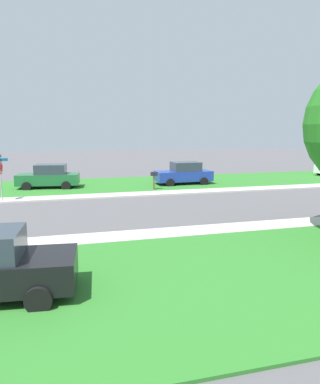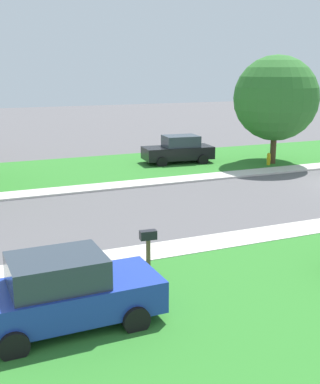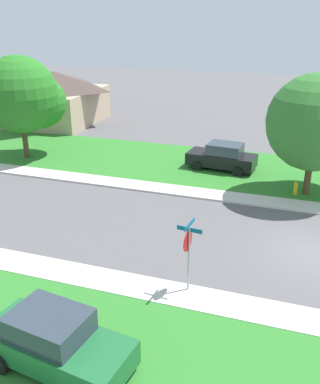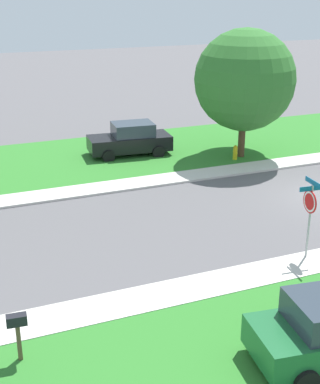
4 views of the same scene
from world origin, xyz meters
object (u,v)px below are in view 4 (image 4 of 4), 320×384
(tree_sidewalk_far, at_px, (245,82))
(mailbox, at_px, (17,326))
(stop_sign_far_corner, at_px, (310,206))
(car_black_across_road, at_px, (130,139))
(fire_hydrant, at_px, (235,153))

(tree_sidewalk_far, bearing_deg, mailbox, 133.38)
(stop_sign_far_corner, distance_m, tree_sidewalk_far, 11.97)
(stop_sign_far_corner, bearing_deg, car_black_across_road, 5.79)
(car_black_across_road, bearing_deg, fire_hydrant, -122.55)
(car_black_across_road, height_order, mailbox, car_black_across_road)
(fire_hydrant, bearing_deg, stop_sign_far_corner, 162.44)
(stop_sign_far_corner, height_order, car_black_across_road, stop_sign_far_corner)
(car_black_across_road, distance_m, mailbox, 17.29)
(fire_hydrant, bearing_deg, car_black_across_road, 57.45)
(fire_hydrant, bearing_deg, tree_sidewalk_far, -49.01)
(tree_sidewalk_far, relative_size, fire_hydrant, 7.97)
(stop_sign_far_corner, height_order, tree_sidewalk_far, tree_sidewalk_far)
(tree_sidewalk_far, bearing_deg, car_black_across_road, 66.79)
(car_black_across_road, relative_size, tree_sidewalk_far, 0.67)
(tree_sidewalk_far, distance_m, mailbox, 18.99)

